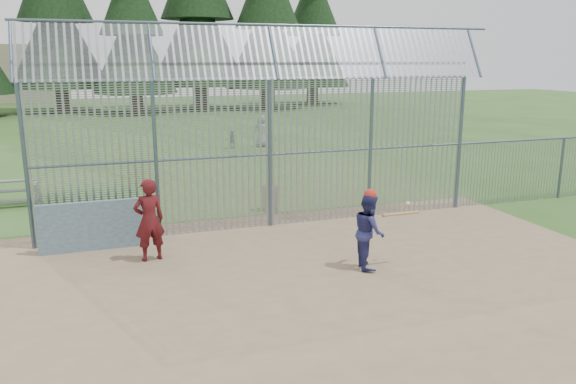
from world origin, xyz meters
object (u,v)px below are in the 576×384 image
object	(u,v)px
dugout_wall	(93,226)
onlooker	(149,220)
trash_can	(271,198)
batter	(369,231)

from	to	relation	value
dugout_wall	onlooker	bearing A→B (deg)	-43.15
onlooker	trash_can	bearing A→B (deg)	-149.86
dugout_wall	batter	bearing A→B (deg)	-29.01
trash_can	batter	bearing A→B (deg)	-83.60
batter	onlooker	bearing A→B (deg)	78.98
trash_can	onlooker	bearing A→B (deg)	-139.47
dugout_wall	trash_can	xyz separation A→B (m)	(5.09, 2.18, -0.24)
batter	onlooker	xyz separation A→B (m)	(-4.48, 2.02, 0.12)
onlooker	dugout_wall	bearing A→B (deg)	-53.54
onlooker	trash_can	size ratio (longest dim) A/B	2.31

